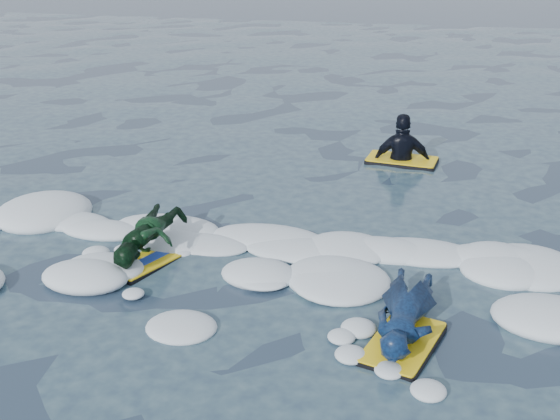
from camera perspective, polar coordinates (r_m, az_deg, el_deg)
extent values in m
plane|color=#162535|center=(7.30, -9.73, -7.49)|extent=(120.00, 120.00, 0.00)
cube|color=black|center=(6.60, 9.96, -10.71)|extent=(0.81, 1.11, 0.05)
cube|color=yellow|center=(6.58, 9.98, -10.46)|extent=(0.78, 1.09, 0.02)
imported|color=navy|center=(6.71, 10.19, -8.25)|extent=(0.67, 1.54, 0.36)
cube|color=black|center=(8.04, -10.91, -4.34)|extent=(0.77, 0.95, 0.04)
cube|color=yellow|center=(8.03, -10.93, -4.16)|extent=(0.74, 0.93, 0.02)
cube|color=blue|center=(8.03, -10.93, -4.10)|extent=(0.47, 0.79, 0.01)
imported|color=#103B1A|center=(8.11, -10.49, -2.25)|extent=(0.73, 1.31, 0.48)
cube|color=black|center=(11.40, 9.87, 3.95)|extent=(1.17, 0.75, 0.06)
cube|color=yellow|center=(11.39, 9.88, 4.13)|extent=(1.15, 0.72, 0.02)
imported|color=black|center=(11.42, 9.85, 3.67)|extent=(1.01, 0.52, 1.66)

